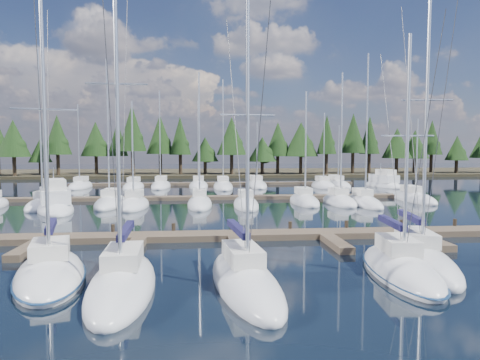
{
  "coord_description": "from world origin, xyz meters",
  "views": [
    {
      "loc": [
        -2.14,
        -9.79,
        5.92
      ],
      "look_at": [
        0.79,
        22.0,
        3.58
      ],
      "focal_mm": 32.0,
      "sensor_mm": 36.0,
      "label": 1
    }
  ],
  "objects": [
    {
      "name": "main_dock",
      "position": [
        0.0,
        17.36,
        0.2
      ],
      "size": [
        44.0,
        6.13,
        0.9
      ],
      "color": "brown",
      "rests_on": "ground"
    },
    {
      "name": "front_sailboat_4",
      "position": [
        7.18,
        9.18,
        0.28
      ],
      "size": [
        3.59,
        8.43,
        11.81
      ],
      "color": "silver",
      "rests_on": "ground"
    },
    {
      "name": "front_sailboat_2",
      "position": [
        -5.44,
        8.13,
        0.3
      ],
      "size": [
        3.09,
        8.98,
        15.39
      ],
      "color": "silver",
      "rests_on": "ground"
    },
    {
      "name": "tree_line",
      "position": [
        2.13,
        80.12,
        7.41
      ],
      "size": [
        184.97,
        11.94,
        14.19
      ],
      "color": "black",
      "rests_on": "far_shore"
    },
    {
      "name": "front_sailboat_5",
      "position": [
        8.89,
        10.7,
        0.3
      ],
      "size": [
        4.18,
        9.29,
        15.03
      ],
      "color": "silver",
      "rests_on": "ground"
    },
    {
      "name": "far_shore",
      "position": [
        0.0,
        90.0,
        0.3
      ],
      "size": [
        220.0,
        30.0,
        0.6
      ],
      "primitive_type": "cube",
      "color": "#312B1B",
      "rests_on": "ground"
    },
    {
      "name": "motor_yacht_right",
      "position": [
        26.28,
        54.24,
        0.49
      ],
      "size": [
        4.65,
        9.33,
        4.46
      ],
      "color": "silver",
      "rests_on": "ground"
    },
    {
      "name": "back_docks",
      "position": [
        0.0,
        49.58,
        0.2
      ],
      "size": [
        50.0,
        21.8,
        0.4
      ],
      "color": "brown",
      "rests_on": "ground"
    },
    {
      "name": "motor_yacht_left",
      "position": [
        -16.14,
        32.46,
        0.54
      ],
      "size": [
        6.7,
        10.46,
        4.98
      ],
      "color": "silver",
      "rests_on": "ground"
    },
    {
      "name": "front_sailboat_3",
      "position": [
        -0.29,
        8.05,
        0.29
      ],
      "size": [
        3.51,
        9.26,
        13.23
      ],
      "color": "silver",
      "rests_on": "ground"
    },
    {
      "name": "front_sailboat_1",
      "position": [
        -8.95,
        9.87,
        0.28
      ],
      "size": [
        5.01,
        8.54,
        13.84
      ],
      "color": "silver",
      "rests_on": "ground"
    },
    {
      "name": "ground",
      "position": [
        0.0,
        30.0,
        0.0
      ],
      "size": [
        260.0,
        260.0,
        0.0
      ],
      "primitive_type": "plane",
      "color": "black",
      "rests_on": "ground"
    },
    {
      "name": "back_sailboat_rows",
      "position": [
        0.19,
        45.22,
        0.27
      ],
      "size": [
        47.9,
        32.25,
        16.92
      ],
      "color": "silver",
      "rests_on": "ground"
    }
  ]
}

